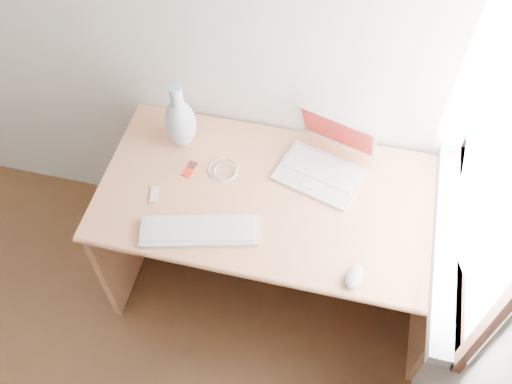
% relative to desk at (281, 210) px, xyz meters
% --- Properties ---
extents(window, '(0.11, 0.99, 1.10)m').
position_rel_desk_xyz_m(window, '(0.69, -0.16, 0.74)').
color(window, white).
rests_on(window, right_wall).
extents(desk, '(1.44, 0.72, 0.76)m').
position_rel_desk_xyz_m(desk, '(0.00, 0.00, 0.00)').
color(desk, tan).
rests_on(desk, floor).
extents(laptop, '(0.38, 0.36, 0.23)m').
position_rel_desk_xyz_m(laptop, '(0.14, 0.10, 0.27)').
color(laptop, silver).
rests_on(laptop, desk).
extents(external_keyboard, '(0.47, 0.24, 0.02)m').
position_rel_desk_xyz_m(external_keyboard, '(-0.26, -0.32, 0.23)').
color(external_keyboard, white).
rests_on(external_keyboard, desk).
extents(mouse, '(0.09, 0.11, 0.04)m').
position_rel_desk_xyz_m(mouse, '(0.34, -0.39, 0.24)').
color(mouse, silver).
rests_on(mouse, desk).
extents(ipod, '(0.05, 0.09, 0.01)m').
position_rel_desk_xyz_m(ipod, '(-0.38, -0.04, 0.22)').
color(ipod, '#B3210C').
rests_on(ipod, desk).
extents(cable_coil, '(0.16, 0.16, 0.01)m').
position_rel_desk_xyz_m(cable_coil, '(-0.25, -0.01, 0.22)').
color(cable_coil, white).
rests_on(cable_coil, desk).
extents(remote, '(0.05, 0.08, 0.01)m').
position_rel_desk_xyz_m(remote, '(-0.49, -0.19, 0.22)').
color(remote, white).
rests_on(remote, desk).
extents(vase, '(0.13, 0.13, 0.33)m').
position_rel_desk_xyz_m(vase, '(-0.45, 0.10, 0.35)').
color(vase, silver).
rests_on(vase, desk).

